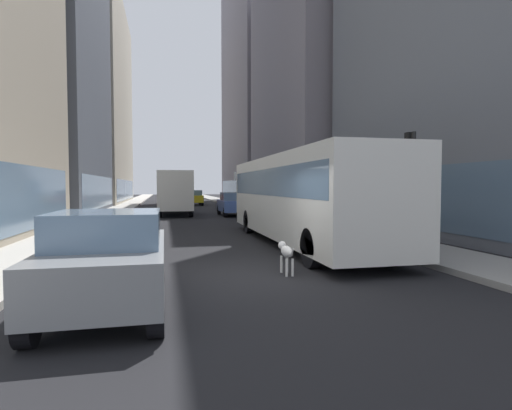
{
  "coord_description": "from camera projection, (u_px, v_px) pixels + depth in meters",
  "views": [
    {
      "loc": [
        -1.89,
        -8.84,
        2.03
      ],
      "look_at": [
        1.12,
        4.42,
        1.4
      ],
      "focal_mm": 28.39,
      "sensor_mm": 36.0,
      "label": 1
    }
  ],
  "objects": [
    {
      "name": "sidewalk_left",
      "position": [
        127.0,
        205.0,
        41.95
      ],
      "size": [
        2.4,
        110.0,
        0.15
      ],
      "primitive_type": "cube",
      "color": "#ADA89E",
      "rests_on": "ground"
    },
    {
      "name": "sidewalk_right",
      "position": [
        235.0,
        204.0,
        44.47
      ],
      "size": [
        2.4,
        110.0,
        0.15
      ],
      "primitive_type": "cube",
      "color": "gray",
      "rests_on": "ground"
    },
    {
      "name": "box_truck",
      "position": [
        174.0,
        191.0,
        28.96
      ],
      "size": [
        2.3,
        7.5,
        3.05
      ],
      "color": "#19519E",
      "rests_on": "ground"
    },
    {
      "name": "traffic_light_near",
      "position": [
        411.0,
        172.0,
        11.36
      ],
      "size": [
        0.24,
        0.41,
        3.4
      ],
      "color": "black",
      "rests_on": "sidewalk_right"
    },
    {
      "name": "car_blue_hatchback",
      "position": [
        234.0,
        204.0,
        28.0
      ],
      "size": [
        1.87,
        3.93,
        1.62
      ],
      "color": "#4C6BB7",
      "rests_on": "ground"
    },
    {
      "name": "building_right_far",
      "position": [
        274.0,
        85.0,
        51.59
      ],
      "size": [
        10.84,
        19.05,
        29.84
      ],
      "color": "slate",
      "rests_on": "ground"
    },
    {
      "name": "pedestrian_with_handbag",
      "position": [
        352.0,
        210.0,
        17.4
      ],
      "size": [
        0.45,
        0.34,
        1.69
      ],
      "color": "#1E1E2D",
      "rests_on": "sidewalk_right"
    },
    {
      "name": "ground_plane",
      "position": [
        183.0,
        205.0,
        43.22
      ],
      "size": [
        120.0,
        120.0,
        0.0
      ],
      "primitive_type": "plane",
      "color": "black"
    },
    {
      "name": "dalmatian_dog",
      "position": [
        286.0,
        252.0,
        9.34
      ],
      "size": [
        0.22,
        0.96,
        0.72
      ],
      "color": "white",
      "rests_on": "ground"
    },
    {
      "name": "building_left_far",
      "position": [
        79.0,
        102.0,
        48.83
      ],
      "size": [
        10.74,
        23.35,
        24.36
      ],
      "color": "#B2A893",
      "rests_on": "ground"
    },
    {
      "name": "pedestrian_in_coat",
      "position": [
        423.0,
        219.0,
        12.51
      ],
      "size": [
        0.34,
        0.34,
        1.69
      ],
      "color": "#1E1E2D",
      "rests_on": "sidewalk_right"
    },
    {
      "name": "building_right_mid",
      "position": [
        335.0,
        87.0,
        33.31
      ],
      "size": [
        10.77,
        15.8,
        20.47
      ],
      "color": "slate",
      "rests_on": "ground"
    },
    {
      "name": "car_grey_wagon",
      "position": [
        109.0,
        258.0,
        6.77
      ],
      "size": [
        1.79,
        4.1,
        1.62
      ],
      "color": "slate",
      "rests_on": "ground"
    },
    {
      "name": "transit_bus",
      "position": [
        301.0,
        193.0,
        14.25
      ],
      "size": [
        2.78,
        11.53,
        3.05
      ],
      "color": "silver",
      "rests_on": "ground"
    },
    {
      "name": "car_red_coupe",
      "position": [
        171.0,
        197.0,
        46.42
      ],
      "size": [
        1.89,
        4.13,
        1.62
      ],
      "color": "red",
      "rests_on": "ground"
    },
    {
      "name": "car_yellow_taxi",
      "position": [
        194.0,
        198.0,
        43.67
      ],
      "size": [
        1.8,
        3.91,
        1.62
      ],
      "color": "yellow",
      "rests_on": "ground"
    }
  ]
}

